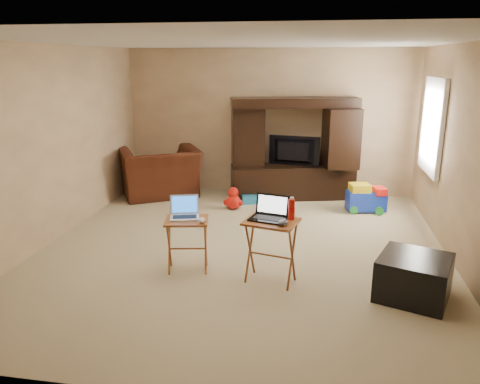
% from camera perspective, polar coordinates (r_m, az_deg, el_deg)
% --- Properties ---
extents(floor, '(5.50, 5.50, 0.00)m').
position_cam_1_polar(floor, '(5.96, 0.33, -6.91)').
color(floor, '#C5B588').
rests_on(floor, ground).
extents(ceiling, '(5.50, 5.50, 0.00)m').
position_cam_1_polar(ceiling, '(5.50, 0.37, 17.90)').
color(ceiling, silver).
rests_on(ceiling, ground).
extents(wall_back, '(5.00, 0.00, 5.00)m').
position_cam_1_polar(wall_back, '(8.29, 3.48, 8.49)').
color(wall_back, tan).
rests_on(wall_back, ground).
extents(wall_front, '(5.00, 0.00, 5.00)m').
position_cam_1_polar(wall_front, '(3.00, -8.25, -4.78)').
color(wall_front, tan).
rests_on(wall_front, ground).
extents(wall_left, '(0.00, 5.50, 5.50)m').
position_cam_1_polar(wall_left, '(6.48, -22.13, 5.32)').
color(wall_left, tan).
rests_on(wall_left, ground).
extents(wall_right, '(0.00, 5.50, 5.50)m').
position_cam_1_polar(wall_right, '(5.75, 25.80, 3.71)').
color(wall_right, tan).
rests_on(wall_right, ground).
extents(window_pane, '(0.00, 1.20, 1.20)m').
position_cam_1_polar(window_pane, '(7.21, 22.54, 7.44)').
color(window_pane, white).
rests_on(window_pane, ground).
extents(window_frame, '(0.06, 1.14, 1.34)m').
position_cam_1_polar(window_frame, '(7.20, 22.39, 7.45)').
color(window_frame, white).
rests_on(window_frame, ground).
extents(entertainment_center, '(2.15, 1.02, 1.71)m').
position_cam_1_polar(entertainment_center, '(7.97, 6.51, 5.25)').
color(entertainment_center, black).
rests_on(entertainment_center, floor).
extents(television, '(0.87, 0.24, 0.50)m').
position_cam_1_polar(television, '(7.93, 6.48, 4.94)').
color(television, black).
rests_on(television, entertainment_center).
extents(recliner, '(1.68, 1.62, 0.84)m').
position_cam_1_polar(recliner, '(8.26, -9.77, 2.42)').
color(recliner, '#44190E').
rests_on(recliner, floor).
extents(child_rocker, '(0.49, 0.52, 0.50)m').
position_cam_1_polar(child_rocker, '(7.82, 1.51, 0.58)').
color(child_rocker, '#1B6794').
rests_on(child_rocker, floor).
extents(plush_toy, '(0.33, 0.27, 0.36)m').
position_cam_1_polar(plush_toy, '(7.44, -0.82, -0.74)').
color(plush_toy, red).
rests_on(plush_toy, floor).
extents(push_toy, '(0.68, 0.54, 0.45)m').
position_cam_1_polar(push_toy, '(7.58, 15.13, -0.64)').
color(push_toy, '#1735BC').
rests_on(push_toy, floor).
extents(ottoman, '(0.85, 0.85, 0.42)m').
position_cam_1_polar(ottoman, '(5.04, 20.42, -9.73)').
color(ottoman, black).
rests_on(ottoman, floor).
extents(tray_table_left, '(0.53, 0.46, 0.61)m').
position_cam_1_polar(tray_table_left, '(5.29, -6.42, -6.46)').
color(tray_table_left, '#A25B27').
rests_on(tray_table_left, floor).
extents(tray_table_right, '(0.62, 0.54, 0.69)m').
position_cam_1_polar(tray_table_right, '(5.00, 3.76, -7.24)').
color(tray_table_right, brown).
rests_on(tray_table_right, floor).
extents(laptop_left, '(0.38, 0.34, 0.24)m').
position_cam_1_polar(laptop_left, '(5.18, -6.79, -1.96)').
color(laptop_left, silver).
rests_on(laptop_left, tray_table_left).
extents(laptop_right, '(0.42, 0.37, 0.24)m').
position_cam_1_polar(laptop_right, '(4.86, 3.42, -2.05)').
color(laptop_right, black).
rests_on(laptop_right, tray_table_right).
extents(mouse_left, '(0.11, 0.14, 0.05)m').
position_cam_1_polar(mouse_left, '(5.06, -4.68, -3.46)').
color(mouse_left, silver).
rests_on(mouse_left, tray_table_left).
extents(mouse_right, '(0.13, 0.16, 0.06)m').
position_cam_1_polar(mouse_right, '(4.74, 5.26, -3.72)').
color(mouse_right, '#424247').
rests_on(mouse_right, tray_table_right).
extents(water_bottle, '(0.07, 0.07, 0.21)m').
position_cam_1_polar(water_bottle, '(4.90, 6.29, -2.13)').
color(water_bottle, red).
rests_on(water_bottle, tray_table_right).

